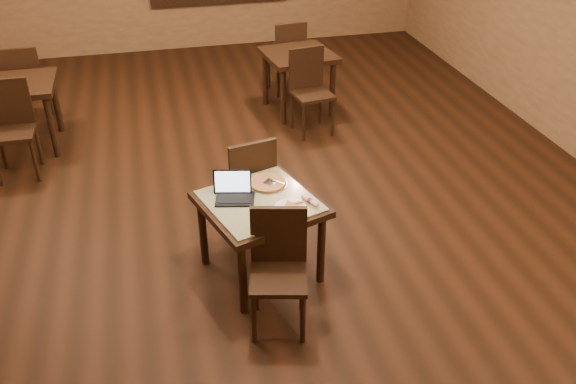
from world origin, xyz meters
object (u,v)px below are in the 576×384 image
object	(u,v)px
laptop	(234,191)
other_table_b_chair_near	(12,123)
chair_main_near	(279,263)
other_table_a_chair_far	(288,53)
chair_main_far	(249,181)
other_table_a_chair_near	(309,86)
tiled_table	(260,210)
other_table_a	(298,63)
other_table_b	(17,94)
other_table_b_chair_far	(25,81)
pizza_pan	(268,184)

from	to	relation	value
laptop	other_table_b_chair_near	xyz separation A→B (m)	(-2.11, 2.34, -0.21)
chair_main_near	other_table_a_chair_far	distance (m)	4.73
chair_main_far	other_table_a_chair_near	distance (m)	2.41
tiled_table	other_table_a_chair_near	distance (m)	2.97
other_table_a_chair_near	other_table_b_chair_near	xyz separation A→B (m)	(-3.50, -0.28, 0.01)
chair_main_near	chair_main_far	size ratio (longest dim) A/B	0.96
other_table_a_chair_far	other_table_a	bearing A→B (deg)	81.13
chair_main_far	other_table_a	xyz separation A→B (m)	(1.18, 2.74, 0.09)
other_table_a_chair_near	other_table_b	size ratio (longest dim) A/B	1.19
other_table_a_chair_near	other_table_a_chair_far	xyz separation A→B (m)	(0.03, 1.24, 0.00)
laptop	other_table_b_chair_far	distance (m)	4.18
pizza_pan	other_table_b	xyz separation A→B (m)	(-2.43, 2.83, -0.07)
chair_main_near	other_table_b	size ratio (longest dim) A/B	1.13
pizza_pan	other_table_b_chair_far	xyz separation A→B (m)	(-2.43, 3.46, -0.16)
tiled_table	other_table_a_chair_near	bearing A→B (deg)	48.74
tiled_table	other_table_b	bearing A→B (deg)	109.23
laptop	other_table_b_chair_near	distance (m)	3.16
other_table_a	tiled_table	bearing A→B (deg)	-117.42
chair_main_far	pizza_pan	bearing A→B (deg)	93.74
other_table_a_chair_near	tiled_table	bearing A→B (deg)	-121.23
pizza_pan	other_table_a	xyz separation A→B (m)	(1.08, 3.11, -0.08)
laptop	other_table_b_chair_far	bearing A→B (deg)	133.54
pizza_pan	other_table_b_chair_near	distance (m)	3.29
chair_main_far	other_table_a_chair_far	xyz separation A→B (m)	(1.19, 3.36, 0.01)
other_table_a_chair_near	other_table_b	distance (m)	3.52
other_table_a_chair_far	other_table_b	size ratio (longest dim) A/B	1.19
laptop	other_table_b_chair_near	bearing A→B (deg)	145.18
other_table_a	other_table_b_chair_near	world-z (taller)	other_table_b_chair_near
other_table_a_chair_near	other_table_b_chair_far	world-z (taller)	other_table_b_chair_far
other_table_b	other_table_b_chair_near	xyz separation A→B (m)	(-0.00, -0.63, -0.08)
tiled_table	chair_main_far	bearing A→B (deg)	70.53
pizza_pan	other_table_b_chair_near	world-z (taller)	other_table_b_chair_near
chair_main_near	other_table_a_chair_near	xyz separation A→B (m)	(1.16, 3.34, 0.03)
tiled_table	laptop	distance (m)	0.28
chair_main_near	pizza_pan	world-z (taller)	chair_main_near
other_table_a	other_table_b	bearing A→B (deg)	176.72
other_table_a_chair_near	other_table_b_chair_near	distance (m)	3.51
other_table_b	other_table_b_chair_far	xyz separation A→B (m)	(0.00, 0.63, -0.08)
pizza_pan	other_table_a_chair_near	xyz separation A→B (m)	(1.07, 2.48, -0.17)
tiled_table	pizza_pan	world-z (taller)	pizza_pan
other_table_b	other_table_b_chair_near	distance (m)	0.63
chair_main_far	other_table_a_chair_near	size ratio (longest dim) A/B	0.98
tiled_table	other_table_b_chair_far	xyz separation A→B (m)	(-2.31, 3.70, -0.05)
pizza_pan	other_table_a_chair_far	size ratio (longest dim) A/B	0.33
other_table_b_chair_near	other_table_b_chair_far	world-z (taller)	same
chair_main_near	other_table_a_chair_far	xyz separation A→B (m)	(1.19, 4.58, 0.03)
chair_main_far	other_table_a	bearing A→B (deg)	-124.93
laptop	chair_main_far	bearing A→B (deg)	79.89
tiled_table	other_table_a_chair_near	size ratio (longest dim) A/B	1.09
chair_main_far	laptop	bearing A→B (deg)	55.16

